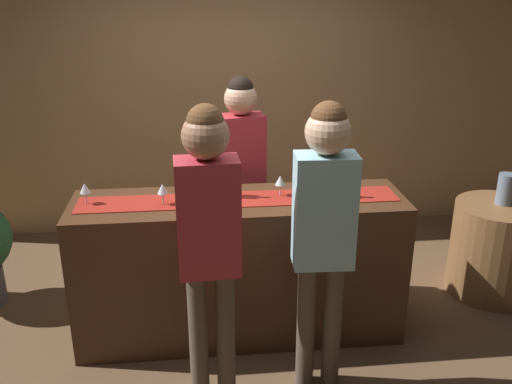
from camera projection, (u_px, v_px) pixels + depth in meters
ground_plane at (241, 329)px, 4.06m from camera, size 10.00×10.00×0.00m
back_wall at (223, 82)px, 5.31m from camera, size 6.00×0.12×2.90m
bar_counter at (240, 267)px, 3.88m from camera, size 2.20×0.60×1.00m
counter_runner_cloth at (239, 199)px, 3.70m from camera, size 2.09×0.28×0.01m
wine_bottle_clear at (223, 181)px, 3.71m from camera, size 0.07×0.07×0.30m
wine_bottle_amber at (187, 184)px, 3.65m from camera, size 0.07×0.07×0.30m
wine_bottle_green at (327, 181)px, 3.71m from camera, size 0.07×0.07×0.30m
wine_glass_near_customer at (280, 181)px, 3.73m from camera, size 0.07×0.07×0.14m
wine_glass_mid_counter at (85, 189)px, 3.59m from camera, size 0.07×0.07×0.14m
wine_glass_far_end at (163, 189)px, 3.58m from camera, size 0.07×0.07×0.14m
bartender at (241, 164)px, 4.22m from camera, size 0.37×0.25×1.71m
customer_sipping at (324, 219)px, 3.14m from camera, size 0.35×0.25×1.77m
customer_browsing at (208, 226)px, 3.04m from camera, size 0.35×0.25×1.78m
round_side_table at (495, 249)px, 4.43m from camera, size 0.68×0.68×0.74m
vase_on_side_table at (506, 189)px, 4.29m from camera, size 0.13×0.13×0.24m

